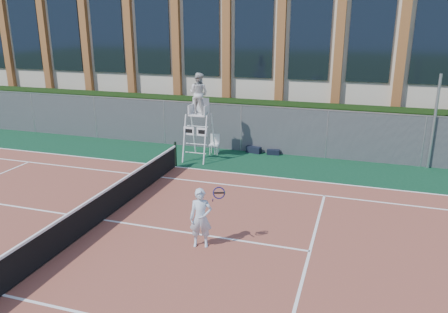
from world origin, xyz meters
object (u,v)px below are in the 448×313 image
(umpire_chair, at_px, (199,96))
(plastic_chair, at_px, (215,142))
(tennis_player, at_px, (201,218))
(steel_pole, at_px, (434,122))

(umpire_chair, xyz_separation_m, plastic_chair, (0.42, 0.87, -2.30))
(umpire_chair, distance_m, tennis_player, 8.44)
(umpire_chair, distance_m, plastic_chair, 2.49)
(steel_pole, distance_m, umpire_chair, 9.91)
(umpire_chair, bearing_deg, tennis_player, -68.89)
(steel_pole, relative_size, tennis_player, 2.35)
(plastic_chair, height_order, tennis_player, tennis_player)
(steel_pole, bearing_deg, plastic_chair, -175.24)
(plastic_chair, bearing_deg, umpire_chair, -115.65)
(umpire_chair, bearing_deg, plastic_chair, 64.35)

